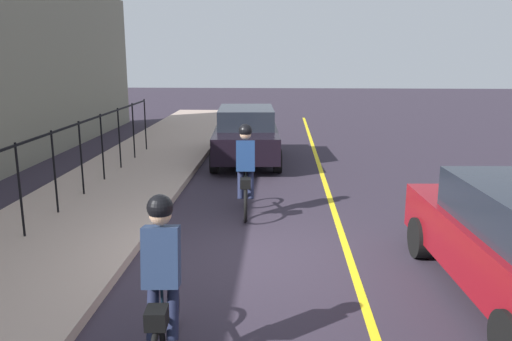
{
  "coord_description": "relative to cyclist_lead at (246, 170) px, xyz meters",
  "views": [
    {
      "loc": [
        -7.69,
        -0.51,
        3.17
      ],
      "look_at": [
        1.77,
        -0.03,
        1.0
      ],
      "focal_mm": 36.22,
      "sensor_mm": 36.0,
      "label": 1
    }
  ],
  "objects": [
    {
      "name": "cyclist_lead",
      "position": [
        0.0,
        0.0,
        0.0
      ],
      "size": [
        1.71,
        0.38,
        1.83
      ],
      "rotation": [
        0.0,
        0.0,
        0.06
      ],
      "color": "black",
      "rests_on": "ground"
    },
    {
      "name": "sidewalk",
      "position": [
        -2.16,
        3.21,
        -0.84
      ],
      "size": [
        40.0,
        3.2,
        0.15
      ],
      "primitive_type": "cube",
      "color": "tan",
      "rests_on": "ground"
    },
    {
      "name": "lane_line_centre",
      "position": [
        -2.16,
        -1.79,
        -0.91
      ],
      "size": [
        36.0,
        0.12,
        0.01
      ],
      "primitive_type": "cube",
      "color": "yellow",
      "rests_on": "ground"
    },
    {
      "name": "parked_sedan_rear",
      "position": [
        5.23,
        0.35,
        -0.09
      ],
      "size": [
        4.5,
        2.14,
        1.58
      ],
      "rotation": [
        0.0,
        0.0,
        3.2
      ],
      "color": "black",
      "rests_on": "ground"
    },
    {
      "name": "ground_plane",
      "position": [
        -2.16,
        -0.19,
        -0.91
      ],
      "size": [
        80.0,
        80.0,
        0.0
      ],
      "primitive_type": "plane",
      "color": "#2C2531"
    },
    {
      "name": "cyclist_follow",
      "position": [
        -5.11,
        0.48,
        0.0
      ],
      "size": [
        1.71,
        0.38,
        1.83
      ],
      "rotation": [
        0.0,
        0.0,
        0.06
      ],
      "color": "black",
      "rests_on": "ground"
    },
    {
      "name": "iron_fence",
      "position": [
        -1.16,
        3.61,
        0.36
      ],
      "size": [
        14.7,
        0.04,
        1.6
      ],
      "color": "black",
      "rests_on": "sidewalk"
    }
  ]
}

